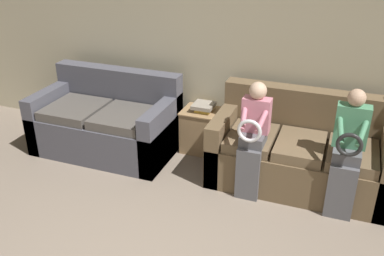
# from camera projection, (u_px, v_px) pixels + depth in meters

# --- Properties ---
(wall_back) EXTENTS (7.81, 0.06, 2.55)m
(wall_back) POSITION_uv_depth(u_px,v_px,m) (241.00, 47.00, 4.87)
(wall_back) COLOR #BCB293
(wall_back) RESTS_ON ground_plane
(couch_main) EXTENTS (1.84, 0.91, 0.96)m
(couch_main) POSITION_uv_depth(u_px,v_px,m) (300.00, 154.00, 4.55)
(couch_main) COLOR brown
(couch_main) RESTS_ON ground_plane
(couch_side) EXTENTS (1.66, 0.93, 0.95)m
(couch_side) POSITION_uv_depth(u_px,v_px,m) (107.00, 123.00, 5.22)
(couch_side) COLOR #4C4C56
(couch_side) RESTS_ON ground_plane
(child_left_seated) EXTENTS (0.28, 0.37, 1.19)m
(child_left_seated) POSITION_uv_depth(u_px,v_px,m) (253.00, 135.00, 4.23)
(child_left_seated) COLOR #56565B
(child_left_seated) RESTS_ON ground_plane
(child_right_seated) EXTENTS (0.31, 0.37, 1.23)m
(child_right_seated) POSITION_uv_depth(u_px,v_px,m) (348.00, 149.00, 3.94)
(child_right_seated) COLOR #56565B
(child_right_seated) RESTS_ON ground_plane
(side_shelf) EXTENTS (0.51, 0.40, 0.53)m
(side_shelf) POSITION_uv_depth(u_px,v_px,m) (203.00, 130.00, 5.21)
(side_shelf) COLOR #9E7A51
(side_shelf) RESTS_ON ground_plane
(book_stack) EXTENTS (0.24, 0.25, 0.09)m
(book_stack) POSITION_uv_depth(u_px,v_px,m) (204.00, 107.00, 5.08)
(book_stack) COLOR gold
(book_stack) RESTS_ON side_shelf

